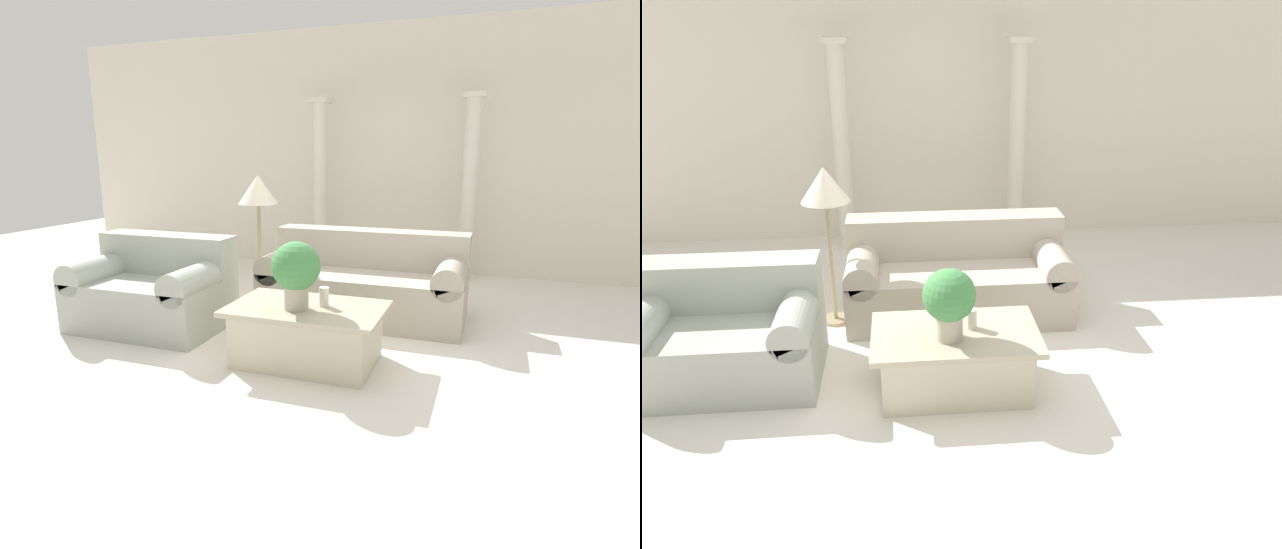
{
  "view_description": "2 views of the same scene",
  "coord_description": "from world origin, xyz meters",
  "views": [
    {
      "loc": [
        1.26,
        -3.66,
        1.56
      ],
      "look_at": [
        0.02,
        -0.14,
        0.66
      ],
      "focal_mm": 28.0,
      "sensor_mm": 36.0,
      "label": 1
    },
    {
      "loc": [
        -0.35,
        -4.12,
        2.49
      ],
      "look_at": [
        0.07,
        0.13,
        0.69
      ],
      "focal_mm": 35.0,
      "sensor_mm": 36.0,
      "label": 2
    }
  ],
  "objects": [
    {
      "name": "pillar_candle",
      "position": [
        0.1,
        -0.27,
        0.52
      ],
      "size": [
        0.07,
        0.07,
        0.15
      ],
      "color": "silver",
      "rests_on": "coffee_table"
    },
    {
      "name": "column_left",
      "position": [
        -0.98,
        2.73,
        1.16
      ],
      "size": [
        0.25,
        0.25,
        2.26
      ],
      "color": "silver",
      "rests_on": "ground_plane"
    },
    {
      "name": "floor_lamp",
      "position": [
        -0.97,
        0.83,
        1.16
      ],
      "size": [
        0.4,
        0.4,
        1.36
      ],
      "color": "gray",
      "rests_on": "ground_plane"
    },
    {
      "name": "sofa_long",
      "position": [
        0.11,
        0.94,
        0.34
      ],
      "size": [
        1.92,
        0.89,
        0.82
      ],
      "color": "#ADA393",
      "rests_on": "ground_plane"
    },
    {
      "name": "coffee_table",
      "position": [
        -0.02,
        -0.31,
        0.23
      ],
      "size": [
        1.16,
        0.74,
        0.45
      ],
      "color": "beige",
      "rests_on": "ground_plane"
    },
    {
      "name": "loveseat",
      "position": [
        -1.65,
        0.03,
        0.35
      ],
      "size": [
        1.33,
        0.89,
        0.82
      ],
      "color": "#A2A89B",
      "rests_on": "ground_plane"
    },
    {
      "name": "ground_plane",
      "position": [
        0.0,
        0.0,
        0.0
      ],
      "size": [
        16.0,
        16.0,
        0.0
      ],
      "primitive_type": "plane",
      "color": "silver"
    },
    {
      "name": "column_right",
      "position": [
        0.94,
        2.73,
        1.16
      ],
      "size": [
        0.25,
        0.25,
        2.26
      ],
      "color": "silver",
      "rests_on": "ground_plane"
    },
    {
      "name": "wall_back",
      "position": [
        0.0,
        3.13,
        1.6
      ],
      "size": [
        10.0,
        0.06,
        3.2
      ],
      "color": "silver",
      "rests_on": "ground_plane"
    },
    {
      "name": "potted_plant",
      "position": [
        -0.07,
        -0.41,
        0.75
      ],
      "size": [
        0.36,
        0.36,
        0.5
      ],
      "color": "#B2A893",
      "rests_on": "coffee_table"
    }
  ]
}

